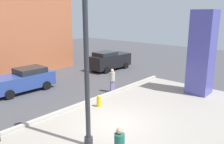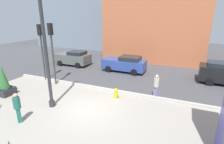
{
  "view_description": "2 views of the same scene",
  "coord_description": "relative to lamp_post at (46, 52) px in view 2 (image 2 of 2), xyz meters",
  "views": [
    {
      "loc": [
        -8.34,
        -7.14,
        5.44
      ],
      "look_at": [
        1.06,
        1.15,
        2.32
      ],
      "focal_mm": 37.28,
      "sensor_mm": 36.0,
      "label": 1
    },
    {
      "loc": [
        5.05,
        -8.21,
        5.54
      ],
      "look_at": [
        1.16,
        1.03,
        2.3
      ],
      "focal_mm": 27.8,
      "sensor_mm": 36.0,
      "label": 2
    }
  ],
  "objects": [
    {
      "name": "traffic_light_corner",
      "position": [
        -2.38,
        3.21,
        -0.17
      ],
      "size": [
        0.28,
        0.42,
        5.03
      ],
      "color": "#333833",
      "rests_on": "ground_plane"
    },
    {
      "name": "ground_plane",
      "position": [
        2.36,
        4.55,
        -3.53
      ],
      "size": [
        60.0,
        60.0,
        0.0
      ],
      "primitive_type": "plane",
      "color": "#47474C"
    },
    {
      "name": "car_curb_west",
      "position": [
        1.87,
        8.87,
        -2.69
      ],
      "size": [
        4.48,
        2.14,
        1.65
      ],
      "color": "#2D4793",
      "rests_on": "ground_plane"
    },
    {
      "name": "traffic_light_far_side",
      "position": [
        -3.86,
        3.6,
        -0.25
      ],
      "size": [
        0.28,
        0.42,
        4.9
      ],
      "color": "#333833",
      "rests_on": "ground_plane"
    },
    {
      "name": "plaza_pavement",
      "position": [
        2.36,
        -1.45,
        -3.53
      ],
      "size": [
        18.0,
        10.0,
        0.02
      ],
      "primitive_type": "cube",
      "color": "#9E998E",
      "rests_on": "ground_plane"
    },
    {
      "name": "pedestrian_by_curb",
      "position": [
        -0.44,
        -2.05,
        -2.57
      ],
      "size": [
        0.5,
        0.5,
        1.71
      ],
      "color": "#236656",
      "rests_on": "ground_plane"
    },
    {
      "name": "pedestrian_on_sidewalk",
      "position": [
        5.9,
        3.84,
        -2.57
      ],
      "size": [
        0.49,
        0.49,
        1.72
      ],
      "color": "slate",
      "rests_on": "ground_plane"
    },
    {
      "name": "fire_hydrant",
      "position": [
        3.35,
        2.68,
        -3.16
      ],
      "size": [
        0.36,
        0.26,
        0.75
      ],
      "color": "gold",
      "rests_on": "ground_plane"
    },
    {
      "name": "curb_strip",
      "position": [
        2.36,
        3.67,
        -3.45
      ],
      "size": [
        18.0,
        0.24,
        0.16
      ],
      "primitive_type": "cube",
      "color": "#B7B2A8",
      "rests_on": "ground_plane"
    },
    {
      "name": "lamp_post",
      "position": [
        0.0,
        0.0,
        0.0
      ],
      "size": [
        0.44,
        0.44,
        7.22
      ],
      "color": "#2D2D33",
      "rests_on": "ground_plane"
    },
    {
      "name": "car_intersection",
      "position": [
        -4.45,
        8.88,
        -2.67
      ],
      "size": [
        3.94,
        2.09,
        1.69
      ],
      "color": "#565B56",
      "rests_on": "ground_plane"
    },
    {
      "name": "potted_plant_by_pillar",
      "position": [
        -4.33,
        0.07,
        -2.6
      ],
      "size": [
        1.04,
        1.04,
        2.27
      ],
      "color": "#2D2D33",
      "rests_on": "ground_plane"
    }
  ]
}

